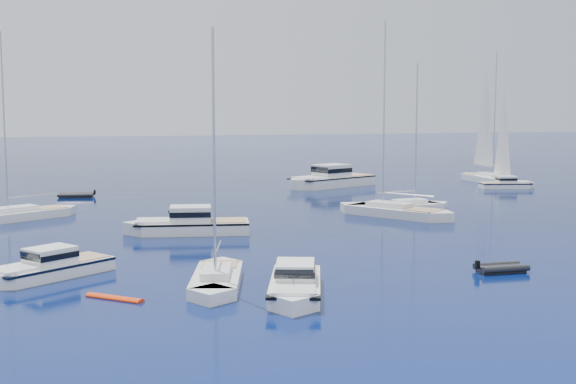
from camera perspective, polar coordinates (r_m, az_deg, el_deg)
ground at (r=42.75m, az=5.14°, el=-6.32°), size 400.00×400.00×0.00m
motor_cruiser_near at (r=38.25m, az=0.54°, el=-7.84°), size 4.79×8.69×2.18m
motor_cruiser_left at (r=44.26m, az=-17.60°, el=-6.16°), size 8.05×6.97×2.15m
motor_cruiser_centre at (r=56.94m, az=-7.53°, el=-3.11°), size 10.33×4.44×2.63m
motor_cruiser_far_r at (r=90.80m, az=16.17°, el=0.28°), size 7.12×3.20×1.80m
motor_cruiser_distant at (r=88.86m, az=3.17°, el=0.40°), size 13.13×8.99×3.33m
sailboat_fore at (r=40.66m, az=-5.38°, el=-7.00°), size 4.55×9.77×13.90m
sailboat_mid_r at (r=65.79m, az=8.01°, el=-1.82°), size 9.59×11.25×17.35m
sailboat_mid_l at (r=67.28m, az=-19.48°, el=-1.95°), size 10.71×8.26×16.02m
sailboat_centre at (r=69.41m, az=8.87°, el=-1.40°), size 9.60×3.84×13.72m
sailboat_sails_r at (r=97.55m, az=14.80°, el=0.74°), size 3.67×11.43×16.56m
tender_yellow at (r=46.11m, az=-16.57°, el=-5.62°), size 3.66×4.15×0.95m
tender_grey_near at (r=45.27m, az=15.75°, el=-5.82°), size 3.03×1.73×0.95m
tender_grey_far at (r=81.57m, az=-15.65°, el=-0.38°), size 4.01×2.51×0.95m
kayak_orange at (r=38.62m, az=-12.92°, el=-7.87°), size 2.82×2.49×0.30m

